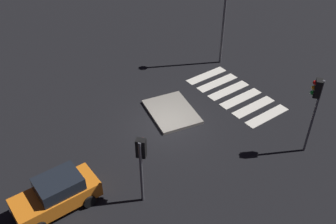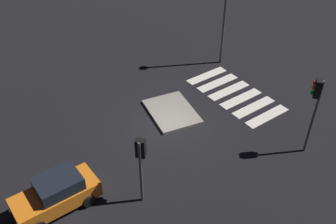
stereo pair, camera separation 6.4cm
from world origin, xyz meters
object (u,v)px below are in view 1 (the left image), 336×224
(car_orange, at_px, (57,194))
(traffic_light_south, at_px, (316,99))
(traffic_island, at_px, (172,112))
(traffic_light_west, at_px, (141,156))

(car_orange, relative_size, traffic_light_south, 0.88)
(traffic_island, relative_size, traffic_light_south, 0.87)
(traffic_light_south, relative_size, traffic_light_west, 1.24)
(traffic_light_south, height_order, traffic_light_west, traffic_light_south)
(traffic_island, distance_m, traffic_light_south, 8.61)
(traffic_island, distance_m, traffic_light_west, 7.39)
(car_orange, distance_m, traffic_light_west, 4.45)
(traffic_light_south, bearing_deg, car_orange, 33.29)
(traffic_island, relative_size, traffic_light_west, 1.08)
(traffic_island, relative_size, car_orange, 0.99)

